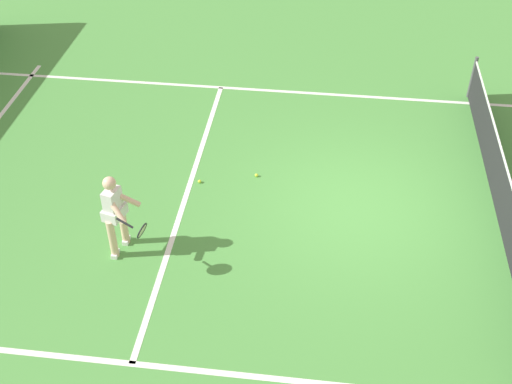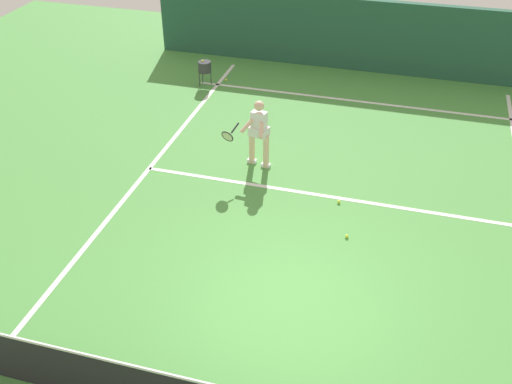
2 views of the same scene
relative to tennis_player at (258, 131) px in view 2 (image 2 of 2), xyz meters
The scene contains 10 objects.
ground_plane 4.40m from the tennis_player, 112.55° to the left, with size 26.91×26.91×0.00m, color #4C9342.
court_back_wall 6.29m from the tennis_player, 105.27° to the right, with size 12.85×0.24×2.07m, color #23513D.
baseline_marking 4.29m from the tennis_player, 113.19° to the right, with size 8.85×0.10×0.01m, color white.
service_line_marking 2.02m from the tennis_player, 154.44° to the left, with size 7.85×0.10×0.01m, color white.
sideline_right_marking 4.66m from the tennis_player, 60.37° to the left, with size 0.10×18.70×0.01m, color white.
tennis_player is the anchor object (origin of this frame).
tennis_ball_near 2.34m from the tennis_player, 153.76° to the left, with size 0.07×0.07×0.07m, color #D1E533.
tennis_ball_mid 3.18m from the tennis_player, 138.42° to the left, with size 0.07×0.07×0.07m, color #D1E533.
tennis_ball_far 4.75m from the tennis_player, 63.07° to the right, with size 0.07×0.07×0.07m, color #D1E533.
ball_hopper 4.55m from the tennis_player, 55.33° to the right, with size 0.36×0.36×0.74m.
Camera 2 is at (-1.41, 6.98, 7.00)m, focal length 42.16 mm.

